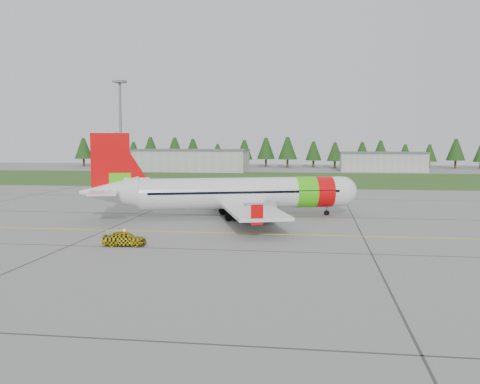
# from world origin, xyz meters

# --- Properties ---
(ground) EXTENTS (320.00, 320.00, 0.00)m
(ground) POSITION_xyz_m (0.00, 0.00, 0.00)
(ground) COLOR gray
(ground) RESTS_ON ground
(aircraft) EXTENTS (31.15, 29.48, 9.71)m
(aircraft) POSITION_xyz_m (-3.37, 18.52, 2.80)
(aircraft) COLOR silver
(aircraft) RESTS_ON ground
(follow_me_car) EXTENTS (1.42, 1.62, 3.66)m
(follow_me_car) POSITION_xyz_m (-10.40, 0.64, 1.83)
(follow_me_car) COLOR yellow
(follow_me_car) RESTS_ON ground
(service_van) EXTENTS (2.10, 2.05, 4.68)m
(service_van) POSITION_xyz_m (-17.46, 54.56, 2.34)
(service_van) COLOR silver
(service_van) RESTS_ON ground
(grass_strip) EXTENTS (320.00, 50.00, 0.03)m
(grass_strip) POSITION_xyz_m (0.00, 82.00, 0.01)
(grass_strip) COLOR #30561E
(grass_strip) RESTS_ON ground
(taxi_guideline) EXTENTS (120.00, 0.25, 0.02)m
(taxi_guideline) POSITION_xyz_m (0.00, 8.00, 0.01)
(taxi_guideline) COLOR gold
(taxi_guideline) RESTS_ON ground
(hangar_west) EXTENTS (32.00, 14.00, 6.00)m
(hangar_west) POSITION_xyz_m (-30.00, 110.00, 3.00)
(hangar_west) COLOR #A8A8A3
(hangar_west) RESTS_ON ground
(hangar_east) EXTENTS (24.00, 12.00, 5.20)m
(hangar_east) POSITION_xyz_m (25.00, 118.00, 2.60)
(hangar_east) COLOR #A8A8A3
(hangar_east) RESTS_ON ground
(floodlight_mast) EXTENTS (0.50, 0.50, 20.00)m
(floodlight_mast) POSITION_xyz_m (-32.00, 58.00, 10.00)
(floodlight_mast) COLOR slate
(floodlight_mast) RESTS_ON ground
(treeline) EXTENTS (160.00, 8.00, 10.00)m
(treeline) POSITION_xyz_m (0.00, 138.00, 5.00)
(treeline) COLOR #1C3F14
(treeline) RESTS_ON ground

